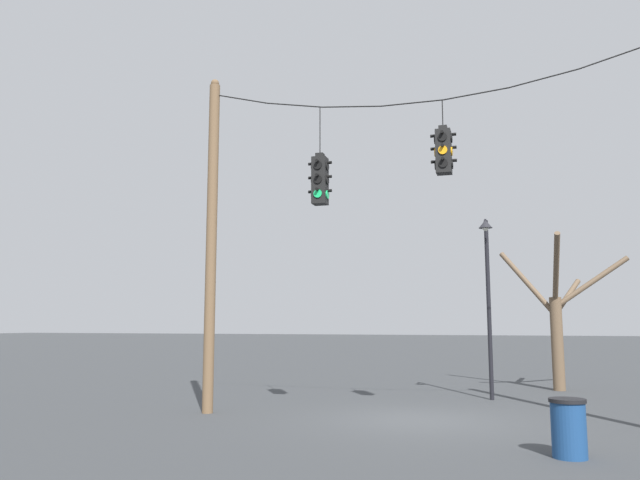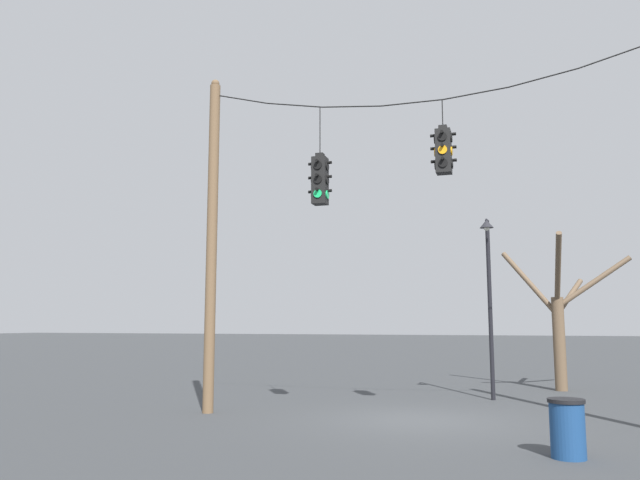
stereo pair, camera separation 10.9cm
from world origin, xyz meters
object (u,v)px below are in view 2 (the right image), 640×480
object	(u,v)px
traffic_light_near_right_pole	(320,180)
trash_bin	(567,428)
traffic_light_near_left_pole	(443,151)
bare_tree	(560,317)
street_lamp	(489,278)
utility_pole_left	(212,241)

from	to	relation	value
traffic_light_near_right_pole	trash_bin	bearing A→B (deg)	-29.46
trash_bin	traffic_light_near_left_pole	bearing A→B (deg)	126.78
traffic_light_near_left_pole	bare_tree	world-z (taller)	traffic_light_near_left_pole
street_lamp	trash_bin	bearing A→B (deg)	-79.15
street_lamp	traffic_light_near_left_pole	bearing A→B (deg)	-98.99
traffic_light_near_right_pole	trash_bin	distance (m)	7.72
bare_tree	trash_bin	world-z (taller)	bare_tree
traffic_light_near_left_pole	bare_tree	size ratio (longest dim) A/B	0.36
traffic_light_near_right_pole	traffic_light_near_left_pole	distance (m)	2.97
trash_bin	street_lamp	bearing A→B (deg)	100.85
traffic_light_near_left_pole	trash_bin	bearing A→B (deg)	-53.22
trash_bin	bare_tree	bearing A→B (deg)	86.56
utility_pole_left	street_lamp	size ratio (longest dim) A/B	1.64
traffic_light_near_right_pole	trash_bin	size ratio (longest dim) A/B	2.57
traffic_light_near_left_pole	traffic_light_near_right_pole	bearing A→B (deg)	180.00
traffic_light_near_right_pole	bare_tree	size ratio (longest dim) A/B	0.49
street_lamp	bare_tree	xyz separation A→B (m)	(2.06, 3.29, -1.11)
utility_pole_left	street_lamp	xyz separation A→B (m)	(6.48, 4.55, -0.75)
traffic_light_near_right_pole	bare_tree	bearing A→B (deg)	53.91
utility_pole_left	traffic_light_near_left_pole	xyz separation A→B (m)	(5.76, 0.00, 1.83)
bare_tree	trash_bin	bearing A→B (deg)	-93.44
bare_tree	trash_bin	distance (m)	10.87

